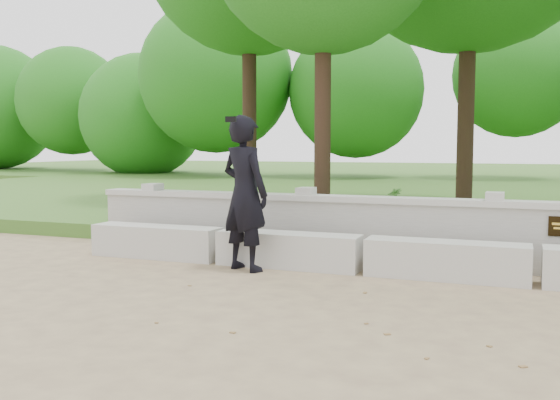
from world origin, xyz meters
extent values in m
plane|color=tan|center=(0.00, 0.00, 0.00)|extent=(80.00, 80.00, 0.00)
cube|color=#356323|center=(0.00, 14.00, 0.12)|extent=(40.00, 22.00, 0.25)
cube|color=beige|center=(-5.00, 1.90, 0.23)|extent=(1.90, 0.45, 0.45)
cube|color=beige|center=(-3.00, 1.90, 0.23)|extent=(1.90, 0.45, 0.45)
cube|color=beige|center=(-1.00, 1.90, 0.23)|extent=(1.90, 0.45, 0.45)
cube|color=#B6B4AC|center=(0.00, 2.60, 0.41)|extent=(12.50, 0.25, 0.82)
cube|color=beige|center=(0.00, 2.60, 0.86)|extent=(12.50, 0.35, 0.08)
imported|color=black|center=(-3.44, 1.52, 0.98)|extent=(0.84, 0.70, 1.96)
cube|color=black|center=(-3.44, 1.12, 1.89)|extent=(0.14, 0.07, 0.07)
cylinder|color=#382619|center=(-6.26, 7.95, 2.73)|extent=(0.34, 0.34, 4.97)
cylinder|color=#382619|center=(-3.24, 4.10, 2.22)|extent=(0.27, 0.27, 3.94)
cylinder|color=#382619|center=(-1.36, 8.38, 2.85)|extent=(0.35, 0.35, 5.20)
imported|color=#386D25|center=(-5.28, 3.30, 0.55)|extent=(0.39, 0.36, 0.61)
imported|color=#386D25|center=(-2.40, 5.92, 0.52)|extent=(0.41, 0.40, 0.55)
camera|label=1|loc=(-0.18, -5.62, 1.57)|focal=40.00mm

